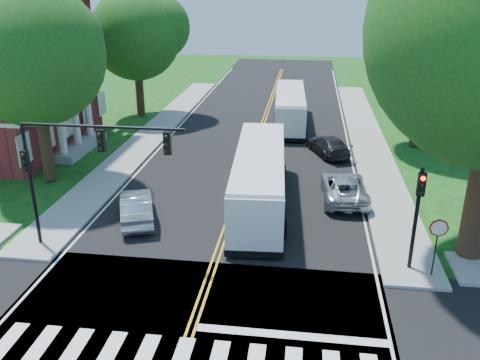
% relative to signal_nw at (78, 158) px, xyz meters
% --- Properties ---
extents(ground, '(140.00, 140.00, 0.00)m').
position_rel_signal_nw_xyz_m(ground, '(5.86, -6.43, -4.38)').
color(ground, '#133F0F').
rests_on(ground, ground).
extents(road, '(14.00, 96.00, 0.01)m').
position_rel_signal_nw_xyz_m(road, '(5.86, 11.57, -4.37)').
color(road, black).
rests_on(road, ground).
extents(cross_road, '(60.00, 12.00, 0.01)m').
position_rel_signal_nw_xyz_m(cross_road, '(5.86, -6.43, -4.37)').
color(cross_road, black).
rests_on(cross_road, ground).
extents(center_line, '(0.36, 70.00, 0.01)m').
position_rel_signal_nw_xyz_m(center_line, '(5.86, 15.57, -4.36)').
color(center_line, gold).
rests_on(center_line, road).
extents(edge_line_w, '(0.12, 70.00, 0.01)m').
position_rel_signal_nw_xyz_m(edge_line_w, '(-0.94, 15.57, -4.36)').
color(edge_line_w, silver).
rests_on(edge_line_w, road).
extents(edge_line_e, '(0.12, 70.00, 0.01)m').
position_rel_signal_nw_xyz_m(edge_line_e, '(12.66, 15.57, -4.36)').
color(edge_line_e, silver).
rests_on(edge_line_e, road).
extents(stop_bar, '(6.60, 0.40, 0.01)m').
position_rel_signal_nw_xyz_m(stop_bar, '(9.36, -4.83, -4.36)').
color(stop_bar, silver).
rests_on(stop_bar, road).
extents(sidewalk_nw, '(2.60, 40.00, 0.15)m').
position_rel_signal_nw_xyz_m(sidewalk_nw, '(-2.44, 18.57, -4.30)').
color(sidewalk_nw, gray).
rests_on(sidewalk_nw, ground).
extents(sidewalk_ne, '(2.60, 40.00, 0.15)m').
position_rel_signal_nw_xyz_m(sidewalk_ne, '(14.16, 18.57, -4.30)').
color(sidewalk_ne, gray).
rests_on(sidewalk_ne, ground).
extents(tree_west_near, '(8.00, 8.00, 11.40)m').
position_rel_signal_nw_xyz_m(tree_west_near, '(-5.64, 7.57, 3.15)').
color(tree_west_near, '#352115').
rests_on(tree_west_near, ground).
extents(tree_west_far, '(7.60, 7.60, 10.67)m').
position_rel_signal_nw_xyz_m(tree_west_far, '(-5.14, 23.57, 2.62)').
color(tree_west_far, '#352115').
rests_on(tree_west_far, ground).
extents(tree_east_mid, '(8.40, 8.40, 11.93)m').
position_rel_signal_nw_xyz_m(tree_east_mid, '(17.36, 17.57, 3.48)').
color(tree_east_mid, '#352115').
rests_on(tree_east_mid, ground).
extents(tree_east_far, '(7.20, 7.20, 10.34)m').
position_rel_signal_nw_xyz_m(tree_east_far, '(18.36, 33.57, 2.48)').
color(tree_east_far, '#352115').
rests_on(tree_east_far, ground).
extents(signal_nw, '(7.15, 0.46, 5.66)m').
position_rel_signal_nw_xyz_m(signal_nw, '(0.00, 0.00, 0.00)').
color(signal_nw, black).
rests_on(signal_nw, ground).
extents(signal_ne, '(0.30, 0.46, 4.40)m').
position_rel_signal_nw_xyz_m(signal_ne, '(14.06, 0.01, -1.41)').
color(signal_ne, black).
rests_on(signal_ne, ground).
extents(stop_sign, '(0.76, 0.08, 2.53)m').
position_rel_signal_nw_xyz_m(stop_sign, '(14.86, -0.45, -2.35)').
color(stop_sign, black).
rests_on(stop_sign, ground).
extents(bus_lead, '(3.36, 11.91, 3.05)m').
position_rel_signal_nw_xyz_m(bus_lead, '(7.18, 5.76, -2.76)').
color(bus_lead, silver).
rests_on(bus_lead, road).
extents(bus_follow, '(3.01, 10.97, 2.81)m').
position_rel_signal_nw_xyz_m(bus_follow, '(8.10, 22.42, -2.88)').
color(bus_follow, silver).
rests_on(bus_follow, road).
extents(hatchback, '(2.92, 4.64, 1.45)m').
position_rel_signal_nw_xyz_m(hatchback, '(1.24, 3.15, -3.64)').
color(hatchback, '#B9BCC1').
rests_on(hatchback, road).
extents(suv, '(2.53, 5.16, 1.41)m').
position_rel_signal_nw_xyz_m(suv, '(11.74, 7.21, -3.66)').
color(suv, silver).
rests_on(suv, road).
extents(dark_sedan, '(3.40, 4.89, 1.32)m').
position_rel_signal_nw_xyz_m(dark_sedan, '(11.07, 14.98, -3.71)').
color(dark_sedan, black).
rests_on(dark_sedan, road).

